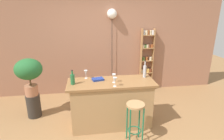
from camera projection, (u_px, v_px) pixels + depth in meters
ground at (114, 133)px, 3.40m from camera, size 12.00×12.00×0.00m
back_wall at (103, 41)px, 4.80m from camera, size 6.40×0.10×2.80m
kitchen_counter at (111, 103)px, 3.54m from camera, size 1.62×0.63×0.91m
bar_stool at (135, 115)px, 3.01m from camera, size 0.30×0.30×0.73m
spice_shelf at (147, 59)px, 4.98m from camera, size 0.34×0.14×1.72m
plant_stool at (34, 106)px, 3.88m from camera, size 0.28×0.28×0.49m
potted_plant at (29, 72)px, 3.64m from camera, size 0.53×0.48×0.78m
bottle_soda_blue at (73, 79)px, 3.25m from camera, size 0.08×0.08×0.26m
bottle_olive_oil at (145, 71)px, 3.58m from camera, size 0.06×0.06×0.34m
wine_glass_left at (114, 76)px, 3.33m from camera, size 0.07×0.07×0.16m
wine_glass_center at (115, 80)px, 3.15m from camera, size 0.07×0.07×0.16m
wine_glass_right at (86, 73)px, 3.53m from camera, size 0.07×0.07×0.16m
cookbook at (98, 79)px, 3.47m from camera, size 0.24×0.19×0.03m
pendant_globe_light at (112, 15)px, 4.52m from camera, size 0.25×0.25×2.20m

